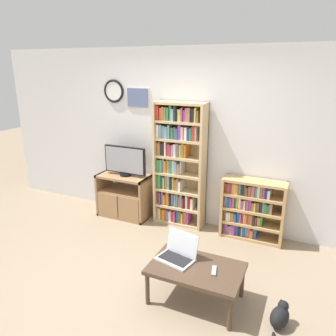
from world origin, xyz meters
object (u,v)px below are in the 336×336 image
object	(u,v)px
bookshelf_short	(249,209)
cat	(280,316)
remote_near_laptop	(214,271)
television	(125,161)
tv_stand	(124,195)
coffee_table	(196,270)
laptop	(178,252)
bookshelf_tall	(178,164)

from	to	relation	value
bookshelf_short	cat	distance (m)	1.72
remote_near_laptop	cat	distance (m)	0.71
television	remote_near_laptop	xyz separation A→B (m)	(1.89, -1.45, -0.52)
tv_stand	coffee_table	world-z (taller)	tv_stand
tv_stand	laptop	xyz separation A→B (m)	(1.51, -1.37, 0.12)
tv_stand	cat	xyz separation A→B (m)	(2.57, -1.45, -0.24)
remote_near_laptop	bookshelf_short	bearing A→B (deg)	-104.13
bookshelf_tall	cat	size ratio (longest dim) A/B	3.87
bookshelf_short	laptop	bearing A→B (deg)	-106.86
remote_near_laptop	laptop	bearing A→B (deg)	-23.29
television	coffee_table	distance (m)	2.30
bookshelf_tall	laptop	world-z (taller)	bookshelf_tall
coffee_table	remote_near_laptop	bearing A→B (deg)	-1.46
television	remote_near_laptop	bearing A→B (deg)	-37.52
cat	coffee_table	bearing A→B (deg)	-164.43
tv_stand	coffee_table	distance (m)	2.25
tv_stand	remote_near_laptop	bearing A→B (deg)	-36.93
television	cat	bearing A→B (deg)	-29.85
tv_stand	bookshelf_tall	distance (m)	1.06
bookshelf_short	laptop	xyz separation A→B (m)	(-0.45, -1.49, 0.03)
cat	remote_near_laptop	bearing A→B (deg)	-164.24
bookshelf_short	coffee_table	world-z (taller)	bookshelf_short
coffee_table	laptop	world-z (taller)	laptop
remote_near_laptop	cat	bearing A→B (deg)	166.63
bookshelf_tall	remote_near_laptop	distance (m)	1.97
laptop	remote_near_laptop	distance (m)	0.43
bookshelf_tall	bookshelf_short	bearing A→B (deg)	-0.46
television	laptop	distance (m)	2.07
bookshelf_short	coffee_table	size ratio (longest dim) A/B	0.92
bookshelf_short	coffee_table	xyz separation A→B (m)	(-0.22, -1.56, -0.08)
bookshelf_tall	bookshelf_short	distance (m)	1.20
television	bookshelf_short	xyz separation A→B (m)	(1.93, 0.11, -0.49)
laptop	remote_near_laptop	world-z (taller)	laptop
coffee_table	bookshelf_tall	bearing A→B (deg)	118.91
laptop	cat	distance (m)	1.12
bookshelf_tall	bookshelf_short	world-z (taller)	bookshelf_tall
bookshelf_short	cat	bearing A→B (deg)	-68.69
laptop	remote_near_laptop	size ratio (longest dim) A/B	2.59
television	bookshelf_short	world-z (taller)	television
tv_stand	television	distance (m)	0.58
bookshelf_tall	cat	bearing A→B (deg)	-42.84
laptop	bookshelf_short	bearing A→B (deg)	86.08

